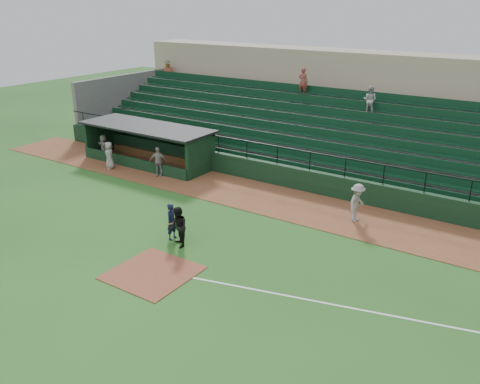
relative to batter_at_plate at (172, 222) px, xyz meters
The scene contains 12 objects.
ground 2.27m from the batter_at_plate, 52.36° to the right, with size 90.00×90.00×0.00m, color #24591C.
warning_track 6.50m from the batter_at_plate, 78.41° to the left, with size 40.00×4.00×0.03m, color brown.
home_plate_dirt 3.08m from the batter_at_plate, 64.20° to the right, with size 3.00×3.00×0.03m, color brown.
foul_line 9.34m from the batter_at_plate, ahead, with size 18.00×0.09×0.01m, color white.
stadium_structure 14.91m from the batter_at_plate, 85.00° to the left, with size 38.00×13.08×6.40m.
dugout 11.57m from the batter_at_plate, 137.02° to the left, with size 8.90×3.20×2.42m.
batter_at_plate is the anchor object (origin of this frame).
umpire 0.79m from the batter_at_plate, 29.74° to the right, with size 0.86×0.67×1.76m, color black.
runner 8.56m from the batter_at_plate, 46.22° to the left, with size 1.18×0.68×1.82m, color #9D9893.
dugout_player_a 8.54m from the batter_at_plate, 136.37° to the left, with size 1.02×0.43×1.74m, color #A09B95.
dugout_player_b 10.97m from the batter_at_plate, 151.20° to the left, with size 0.81×0.53×1.67m, color #9F9994.
dugout_player_c 13.24m from the batter_at_plate, 150.32° to the left, with size 1.47×0.47×1.59m, color #A09B96.
Camera 1 is at (12.10, -13.11, 9.74)m, focal length 37.69 mm.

